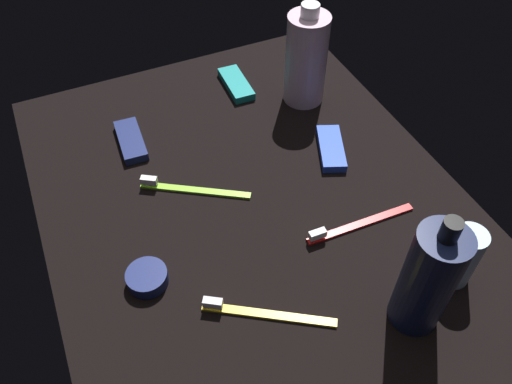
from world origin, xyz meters
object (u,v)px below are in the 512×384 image
(toothbrush_yellow, at_px, (260,312))
(snack_bar_blue, at_px, (331,148))
(bodywash_bottle, at_px, (306,59))
(cream_tin_left, at_px, (147,278))
(snack_bar_navy, at_px, (131,141))
(deodorant_stick, at_px, (462,257))
(snack_bar_teal, at_px, (236,84))
(toothbrush_red, at_px, (355,225))
(lotion_bottle, at_px, (428,279))
(toothbrush_lime, at_px, (188,188))

(toothbrush_yellow, relative_size, snack_bar_blue, 1.52)
(bodywash_bottle, bearing_deg, cream_tin_left, 125.30)
(snack_bar_navy, bearing_deg, cream_tin_left, 172.76)
(cream_tin_left, bearing_deg, bodywash_bottle, -54.70)
(deodorant_stick, xyz_separation_m, snack_bar_teal, (0.53, 0.11, -0.04))
(toothbrush_yellow, relative_size, toothbrush_red, 0.88)
(toothbrush_red, relative_size, snack_bar_blue, 1.73)
(lotion_bottle, xyz_separation_m, toothbrush_red, (0.16, -0.01, -0.08))
(snack_bar_navy, relative_size, snack_bar_blue, 1.00)
(toothbrush_yellow, bearing_deg, bodywash_bottle, -34.70)
(snack_bar_teal, xyz_separation_m, snack_bar_blue, (-0.24, -0.08, 0.00))
(snack_bar_teal, distance_m, snack_bar_blue, 0.25)
(deodorant_stick, height_order, cream_tin_left, deodorant_stick)
(bodywash_bottle, relative_size, snack_bar_blue, 1.85)
(toothbrush_lime, xyz_separation_m, snack_bar_blue, (-0.01, -0.25, 0.00))
(lotion_bottle, relative_size, deodorant_stick, 2.06)
(toothbrush_red, bearing_deg, lotion_bottle, 177.25)
(bodywash_bottle, xyz_separation_m, snack_bar_navy, (0.01, 0.34, -0.08))
(snack_bar_navy, bearing_deg, deodorant_stick, -139.80)
(cream_tin_left, bearing_deg, snack_bar_blue, -71.25)
(bodywash_bottle, height_order, toothbrush_red, bodywash_bottle)
(bodywash_bottle, height_order, toothbrush_yellow, bodywash_bottle)
(bodywash_bottle, bearing_deg, lotion_bottle, 169.85)
(toothbrush_lime, height_order, toothbrush_yellow, same)
(deodorant_stick, distance_m, toothbrush_yellow, 0.28)
(lotion_bottle, distance_m, snack_bar_blue, 0.33)
(lotion_bottle, distance_m, bodywash_bottle, 0.48)
(snack_bar_teal, height_order, cream_tin_left, cream_tin_left)
(bodywash_bottle, bearing_deg, snack_bar_navy, 88.39)
(toothbrush_lime, height_order, snack_bar_blue, toothbrush_lime)
(snack_bar_navy, height_order, snack_bar_teal, same)
(toothbrush_yellow, bearing_deg, toothbrush_lime, 3.07)
(lotion_bottle, xyz_separation_m, snack_bar_navy, (0.48, 0.25, -0.08))
(toothbrush_red, relative_size, snack_bar_navy, 1.73)
(bodywash_bottle, distance_m, snack_bar_teal, 0.16)
(snack_bar_navy, relative_size, snack_bar_teal, 1.00)
(toothbrush_red, bearing_deg, snack_bar_teal, 3.98)
(lotion_bottle, bearing_deg, bodywash_bottle, -10.15)
(cream_tin_left, bearing_deg, snack_bar_teal, -38.43)
(bodywash_bottle, height_order, snack_bar_navy, bodywash_bottle)
(lotion_bottle, relative_size, toothbrush_yellow, 1.25)
(lotion_bottle, bearing_deg, snack_bar_blue, -10.38)
(snack_bar_teal, bearing_deg, bodywash_bottle, -126.74)
(toothbrush_yellow, bearing_deg, toothbrush_red, -68.66)
(deodorant_stick, xyz_separation_m, toothbrush_lime, (0.31, 0.28, -0.04))
(lotion_bottle, distance_m, toothbrush_lime, 0.39)
(lotion_bottle, height_order, snack_bar_teal, lotion_bottle)
(deodorant_stick, relative_size, snack_bar_navy, 0.92)
(toothbrush_lime, bearing_deg, toothbrush_red, -130.48)
(toothbrush_yellow, bearing_deg, lotion_bottle, -114.29)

